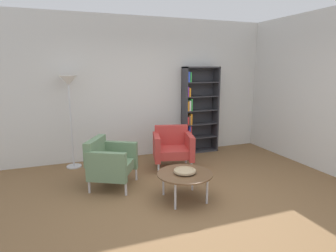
{
  "coord_description": "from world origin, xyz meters",
  "views": [
    {
      "loc": [
        -1.59,
        -3.42,
        1.89
      ],
      "look_at": [
        -0.01,
        0.84,
        0.95
      ],
      "focal_mm": 30.52,
      "sensor_mm": 36.0,
      "label": 1
    }
  ],
  "objects": [
    {
      "name": "floor_lamp_torchiere",
      "position": [
        -1.47,
        2.12,
        1.45
      ],
      "size": [
        0.32,
        0.32,
        1.74
      ],
      "color": "silver",
      "rests_on": "ground_plane"
    },
    {
      "name": "armchair_spare_guest",
      "position": [
        0.31,
        1.44,
        0.41
      ],
      "size": [
        0.85,
        0.8,
        0.78
      ],
      "rotation": [
        0.0,
        0.0,
        -0.24
      ],
      "color": "#B73833",
      "rests_on": "ground_plane"
    },
    {
      "name": "decorative_bowl",
      "position": [
        -0.02,
        0.12,
        0.43
      ],
      "size": [
        0.32,
        0.32,
        0.05
      ],
      "color": "tan",
      "rests_on": "coffee_table_low"
    },
    {
      "name": "plaster_back_panel",
      "position": [
        0.0,
        2.46,
        1.45
      ],
      "size": [
        6.4,
        0.12,
        2.9
      ],
      "primitive_type": "cube",
      "color": "silver",
      "rests_on": "ground_plane"
    },
    {
      "name": "coffee_table_low",
      "position": [
        -0.02,
        0.12,
        0.37
      ],
      "size": [
        0.8,
        0.8,
        0.4
      ],
      "color": "brown",
      "rests_on": "ground_plane"
    },
    {
      "name": "bookshelf_tall",
      "position": [
        1.22,
        2.25,
        0.93
      ],
      "size": [
        0.8,
        0.3,
        1.9
      ],
      "color": "#333338",
      "rests_on": "ground_plane"
    },
    {
      "name": "plaster_right_partition",
      "position": [
        2.86,
        0.6,
        1.45
      ],
      "size": [
        0.12,
        5.2,
        2.9
      ],
      "primitive_type": "cube",
      "color": "silver",
      "rests_on": "ground_plane"
    },
    {
      "name": "ground_plane",
      "position": [
        0.0,
        0.0,
        0.0
      ],
      "size": [
        8.32,
        8.32,
        0.0
      ],
      "primitive_type": "plane",
      "color": "brown"
    },
    {
      "name": "armchair_near_window",
      "position": [
        -0.96,
        0.98,
        0.41
      ],
      "size": [
        0.91,
        0.93,
        0.78
      ],
      "rotation": [
        0.0,
        0.0,
        1.06
      ],
      "color": "slate",
      "rests_on": "ground_plane"
    }
  ]
}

